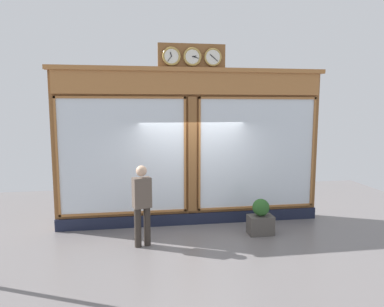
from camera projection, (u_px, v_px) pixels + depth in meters
ground_plane at (218, 278)px, 5.88m from camera, size 14.00×14.00×0.00m
shop_facade at (191, 147)px, 8.50m from camera, size 6.55×0.42×4.31m
pedestrian at (142, 202)px, 7.14m from camera, size 0.41×0.31×1.69m
planter_box at (260, 225)px, 7.92m from camera, size 0.56×0.36×0.43m
planter_shrub at (261, 207)px, 7.86m from camera, size 0.38×0.38×0.38m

